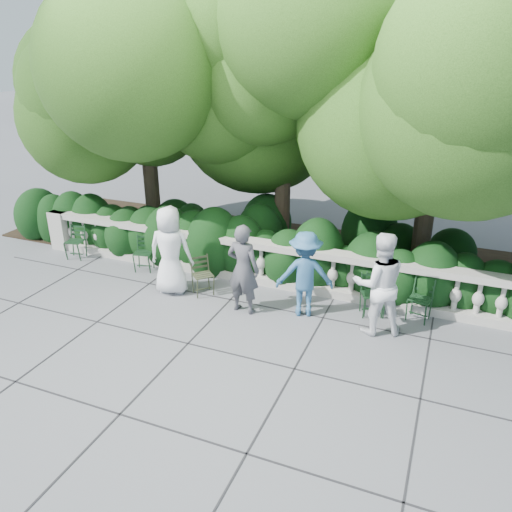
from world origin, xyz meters
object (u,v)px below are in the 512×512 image
at_px(person_businessman, 170,250).
at_px(person_casual_man, 379,284).
at_px(chair_a, 74,260).
at_px(chair_weathered, 206,297).
at_px(person_woman_grey, 243,269).
at_px(chair_b, 143,273).
at_px(chair_d, 373,318).
at_px(person_older_blue, 305,274).
at_px(chair_e, 415,323).
at_px(chair_f, 372,318).

bearing_deg(person_businessman, person_casual_man, 169.78).
height_order(chair_a, chair_weathered, same).
distance_m(person_woman_grey, person_casual_man, 2.58).
xyz_separation_m(chair_b, chair_d, (5.37, -0.05, 0.00)).
bearing_deg(person_businessman, person_older_blue, 172.29).
xyz_separation_m(chair_b, person_casual_man, (5.47, -0.53, 0.98)).
bearing_deg(chair_e, chair_a, -167.79).
height_order(chair_b, person_older_blue, person_older_blue).
xyz_separation_m(chair_a, chair_weathered, (3.92, -0.49, 0.00)).
xyz_separation_m(chair_f, person_casual_man, (0.12, -0.44, 0.98)).
distance_m(person_businessman, person_casual_man, 4.32).
bearing_deg(chair_d, person_woman_grey, -175.79).
height_order(chair_f, person_businessman, person_businessman).
xyz_separation_m(chair_a, person_businessman, (3.15, -0.52, 0.96)).
bearing_deg(chair_f, chair_e, -12.82).
bearing_deg(chair_e, chair_f, -158.17).
distance_m(chair_a, person_businessman, 3.33).
bearing_deg(chair_a, chair_b, -9.61).
bearing_deg(person_woman_grey, chair_weathered, -9.43).
distance_m(chair_b, chair_e, 6.15).
height_order(chair_a, chair_e, same).
xyz_separation_m(chair_f, person_businessman, (-4.20, -0.46, 0.96)).
xyz_separation_m(person_businessman, person_woman_grey, (1.76, -0.20, -0.04)).
bearing_deg(chair_b, person_older_blue, -21.74).
relative_size(chair_f, person_woman_grey, 0.46).
height_order(person_woman_grey, person_casual_man, person_casual_man).
height_order(chair_b, chair_weathered, same).
xyz_separation_m(person_woman_grey, person_casual_man, (2.57, 0.22, 0.06)).
bearing_deg(chair_weathered, chair_d, -38.34).
bearing_deg(chair_d, chair_weathered, 176.01).
height_order(person_businessman, person_casual_man, person_casual_man).
xyz_separation_m(chair_f, person_woman_grey, (-2.45, -0.67, 0.92)).
bearing_deg(chair_e, chair_d, -160.15).
distance_m(chair_a, person_woman_grey, 5.04).
distance_m(chair_weathered, person_woman_grey, 1.37).
relative_size(chair_f, person_businessman, 0.44).
relative_size(chair_weathered, person_woman_grey, 0.46).
distance_m(chair_d, person_businessman, 4.36).
bearing_deg(person_older_blue, chair_b, -25.14).
height_order(chair_f, person_woman_grey, person_woman_grey).
bearing_deg(chair_f, chair_a, 156.51).
height_order(chair_b, chair_f, same).
xyz_separation_m(chair_a, chair_d, (7.37, -0.03, 0.00)).
xyz_separation_m(chair_a, chair_b, (2.00, 0.02, 0.00)).
bearing_deg(person_casual_man, chair_b, -28.14).
relative_size(chair_d, chair_e, 1.00).
distance_m(chair_f, person_businessman, 4.33).
bearing_deg(person_casual_man, person_woman_grey, -17.64).
bearing_deg(person_businessman, chair_f, 175.81).
relative_size(chair_b, person_woman_grey, 0.46).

